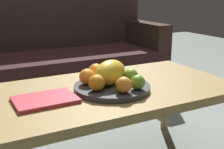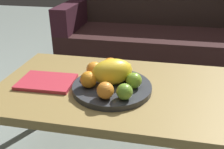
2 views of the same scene
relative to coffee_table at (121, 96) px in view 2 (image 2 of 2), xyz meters
The scene contains 12 objects.
coffee_table is the anchor object (origin of this frame).
couch 1.23m from the coffee_table, 83.22° to the left, with size 1.70×0.70×0.90m.
fruit_bowl 0.08m from the coffee_table, 134.10° to the right, with size 0.35×0.35×0.03m, color #323439.
melon_large_front 0.14m from the coffee_table, 148.32° to the right, with size 0.18×0.11×0.11m, color yellow.
orange_front 0.15m from the coffee_table, 132.52° to the left, with size 0.08×0.08×0.08m, color orange.
orange_left 0.19m from the coffee_table, 105.00° to the right, with size 0.07×0.07×0.07m, color orange.
orange_right 0.19m from the coffee_table, 149.49° to the right, with size 0.07×0.07×0.07m, color orange.
orange_back 0.17m from the coffee_table, 169.68° to the left, with size 0.07×0.07×0.07m, color orange.
apple_front 0.18m from the coffee_table, 76.69° to the right, with size 0.07×0.07×0.07m, color olive.
apple_left 0.13m from the coffee_table, 36.24° to the right, with size 0.07×0.07×0.07m, color #76A22A.
banana_bunch 0.11m from the coffee_table, 111.52° to the left, with size 0.16×0.15×0.06m.
magazine 0.35m from the coffee_table, behind, with size 0.25×0.18×0.02m, color #C0313F.
Camera 2 is at (0.15, -0.96, 1.00)m, focal length 39.23 mm.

